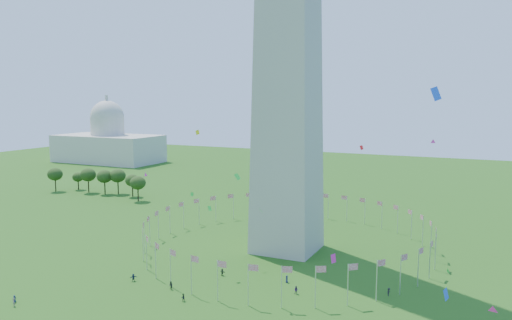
{
  "coord_description": "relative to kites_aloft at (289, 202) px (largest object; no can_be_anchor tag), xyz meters",
  "views": [
    {
      "loc": [
        50.6,
        -78.68,
        43.24
      ],
      "look_at": [
        -2.68,
        35.0,
        27.36
      ],
      "focal_mm": 35.0,
      "sensor_mm": 36.0,
      "label": 1
    }
  ],
  "objects": [
    {
      "name": "capitol_building",
      "position": [
        -189.73,
        153.27,
        3.77
      ],
      "size": [
        70.0,
        35.0,
        46.0
      ],
      "primitive_type": null,
      "color": "beige",
      "rests_on": "ground"
    },
    {
      "name": "ground",
      "position": [
        -9.73,
        -26.73,
        -19.23
      ],
      "size": [
        600.0,
        600.0,
        0.0
      ],
      "primitive_type": "plane",
      "color": "#1F4F12",
      "rests_on": "ground"
    },
    {
      "name": "flag_ring",
      "position": [
        -9.73,
        23.27,
        -14.73
      ],
      "size": [
        80.24,
        80.24,
        9.0
      ],
      "color": "silver",
      "rests_on": "ground"
    },
    {
      "name": "kites_aloft",
      "position": [
        0.0,
        0.0,
        0.0
      ],
      "size": [
        110.2,
        73.21,
        40.46
      ],
      "color": "green",
      "rests_on": "ground"
    },
    {
      "name": "crowd",
      "position": [
        -0.78,
        -21.65,
        -18.36
      ],
      "size": [
        94.42,
        64.2,
        1.91
      ],
      "color": "black",
      "rests_on": "ground"
    },
    {
      "name": "tree_line_west",
      "position": [
        -114.59,
        63.97,
        -14.01
      ],
      "size": [
        55.13,
        15.63,
        11.06
      ],
      "color": "#30531B",
      "rests_on": "ground"
    }
  ]
}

